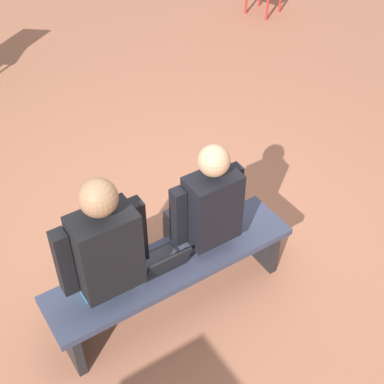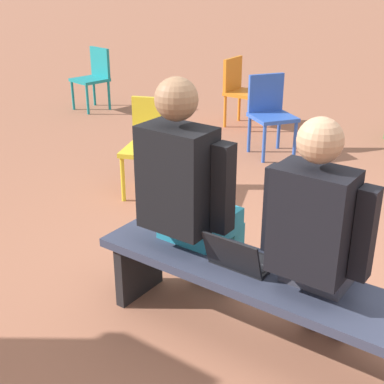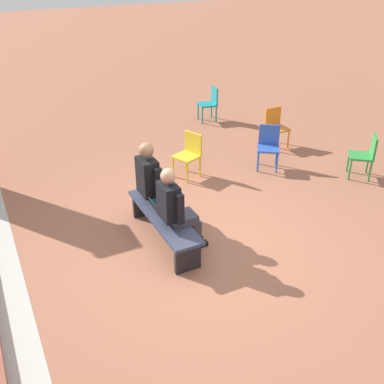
% 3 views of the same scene
% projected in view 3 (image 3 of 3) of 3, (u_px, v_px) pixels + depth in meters
% --- Properties ---
extents(ground_plane, '(60.00, 60.00, 0.00)m').
position_uv_depth(ground_plane, '(196.00, 246.00, 6.60)').
color(ground_plane, '#9E6047').
extents(concrete_strip, '(6.37, 0.40, 0.01)m').
position_uv_depth(concrete_strip, '(8.00, 283.00, 5.86)').
color(concrete_strip, '#B7B2A8').
rests_on(concrete_strip, ground).
extents(bench, '(1.80, 0.44, 0.45)m').
position_uv_depth(bench, '(164.00, 220.00, 6.56)').
color(bench, '#33384C').
rests_on(bench, ground).
extents(person_student, '(0.53, 0.67, 1.32)m').
position_uv_depth(person_student, '(176.00, 207.00, 6.18)').
color(person_student, '#383842').
rests_on(person_student, ground).
extents(person_adult, '(0.58, 0.73, 1.40)m').
position_uv_depth(person_adult, '(155.00, 182.00, 6.77)').
color(person_adult, teal).
rests_on(person_adult, ground).
extents(laptop, '(0.32, 0.29, 0.21)m').
position_uv_depth(laptop, '(160.00, 209.00, 6.55)').
color(laptop, black).
rests_on(laptop, bench).
extents(plastic_chair_near_bench_left, '(0.58, 0.58, 0.84)m').
position_uv_depth(plastic_chair_near_bench_left, '(269.00, 144.00, 8.76)').
color(plastic_chair_near_bench_left, '#2D56B7').
rests_on(plastic_chair_near_bench_left, ground).
extents(plastic_chair_foreground, '(0.43, 0.43, 0.84)m').
position_uv_depth(plastic_chair_foreground, '(275.00, 125.00, 9.70)').
color(plastic_chair_foreground, orange).
rests_on(plastic_chair_foreground, ground).
extents(plastic_chair_far_right, '(0.55, 0.55, 0.84)m').
position_uv_depth(plastic_chair_far_right, '(189.00, 152.00, 8.41)').
color(plastic_chair_far_right, gold).
rests_on(plastic_chair_far_right, ground).
extents(plastic_chair_by_pillar, '(0.59, 0.59, 0.84)m').
position_uv_depth(plastic_chair_by_pillar, '(366.00, 153.00, 8.36)').
color(plastic_chair_by_pillar, '#2D893D').
rests_on(plastic_chair_by_pillar, ground).
extents(plastic_chair_near_bench_right, '(0.49, 0.49, 0.84)m').
position_uv_depth(plastic_chair_near_bench_right, '(210.00, 102.00, 11.15)').
color(plastic_chair_near_bench_right, teal).
rests_on(plastic_chair_near_bench_right, ground).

